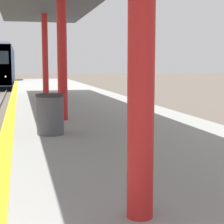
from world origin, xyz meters
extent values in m
cube|color=black|center=(0.00, 45.11, 0.28)|extent=(2.21, 18.98, 0.55)
cube|color=#33518C|center=(0.00, 45.11, 2.49)|extent=(2.60, 21.09, 3.87)
cube|color=slate|center=(0.00, 45.11, 4.54)|extent=(2.21, 20.04, 0.24)
sphere|color=white|center=(0.72, 34.59, 1.42)|extent=(0.18, 0.18, 0.18)
cylinder|color=red|center=(3.10, 2.38, 2.88)|extent=(0.27, 0.27, 3.75)
cylinder|color=red|center=(3.10, 9.21, 2.88)|extent=(0.27, 0.27, 3.75)
cylinder|color=red|center=(3.10, 16.04, 2.88)|extent=(0.27, 0.27, 3.75)
cylinder|color=#4C4C51|center=(2.59, 7.13, 1.42)|extent=(0.59, 0.59, 0.83)
cylinder|color=#262626|center=(2.59, 7.13, 1.86)|extent=(0.62, 0.62, 0.06)
camera|label=1|loc=(1.96, -1.07, 2.53)|focal=60.00mm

